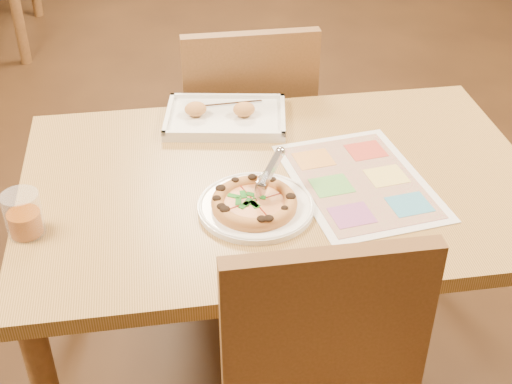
{
  "coord_description": "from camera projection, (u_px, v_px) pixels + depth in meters",
  "views": [
    {
      "loc": [
        -0.29,
        -1.46,
        1.72
      ],
      "look_at": [
        -0.08,
        -0.12,
        0.77
      ],
      "focal_mm": 50.0,
      "sensor_mm": 36.0,
      "label": 1
    }
  ],
  "objects": [
    {
      "name": "dining_table",
      "position": [
        280.0,
        206.0,
        1.85
      ],
      "size": [
        1.3,
        0.85,
        0.72
      ],
      "color": "#A57B42",
      "rests_on": "ground"
    },
    {
      "name": "chair_far",
      "position": [
        247.0,
        117.0,
        2.37
      ],
      "size": [
        0.42,
        0.42,
        0.47
      ],
      "rotation": [
        0.0,
        0.0,
        3.14
      ],
      "color": "brown",
      "rests_on": "ground"
    },
    {
      "name": "plate",
      "position": [
        256.0,
        207.0,
        1.69
      ],
      "size": [
        0.33,
        0.33,
        0.01
      ],
      "primitive_type": "cylinder",
      "rotation": [
        0.0,
        0.0,
        0.23
      ],
      "color": "white",
      "rests_on": "dining_table"
    },
    {
      "name": "pizza",
      "position": [
        254.0,
        203.0,
        1.67
      ],
      "size": [
        0.2,
        0.2,
        0.03
      ],
      "rotation": [
        0.0,
        0.0,
        0.33
      ],
      "color": "#D48B48",
      "rests_on": "plate"
    },
    {
      "name": "pizza_cutter",
      "position": [
        268.0,
        174.0,
        1.67
      ],
      "size": [
        0.09,
        0.12,
        0.08
      ],
      "rotation": [
        0.0,
        0.0,
        0.95
      ],
      "color": "silver",
      "rests_on": "pizza"
    },
    {
      "name": "appetizer_tray",
      "position": [
        225.0,
        117.0,
        2.03
      ],
      "size": [
        0.37,
        0.28,
        0.06
      ],
      "rotation": [
        0.0,
        0.0,
        -0.17
      ],
      "color": "white",
      "rests_on": "dining_table"
    },
    {
      "name": "glass_tumbler",
      "position": [
        24.0,
        217.0,
        1.59
      ],
      "size": [
        0.08,
        0.08,
        0.11
      ],
      "rotation": [
        0.0,
        0.0,
        -0.09
      ],
      "color": "#893D0A",
      "rests_on": "dining_table"
    },
    {
      "name": "menu",
      "position": [
        359.0,
        181.0,
        1.78
      ],
      "size": [
        0.38,
        0.49,
        0.0
      ],
      "primitive_type": "cube",
      "rotation": [
        0.0,
        0.0,
        0.14
      ],
      "color": "silver",
      "rests_on": "dining_table"
    }
  ]
}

